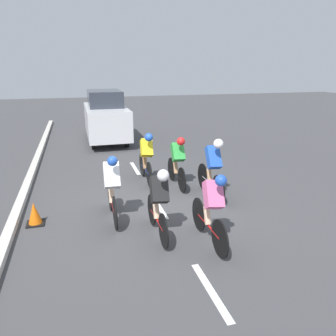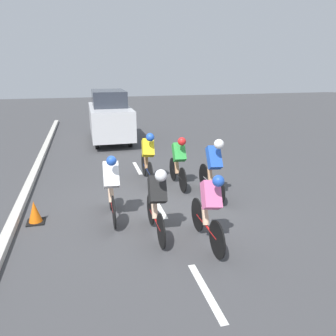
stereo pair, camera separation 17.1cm
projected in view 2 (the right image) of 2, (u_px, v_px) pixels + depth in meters
name	position (u px, v px, depth m)	size (l,w,h in m)	color
ground_plane	(159.00, 206.00, 7.86)	(60.00, 60.00, 0.00)	#424244
lane_stripe_near	(206.00, 291.00, 4.89)	(0.12, 1.40, 0.01)	white
lane_stripe_mid	(159.00, 206.00, 7.85)	(0.12, 1.40, 0.01)	white
lane_stripe_far	(137.00, 168.00, 10.81)	(0.12, 1.40, 0.01)	white
curb	(14.00, 218.00, 7.07)	(0.20, 27.05, 0.14)	beige
cyclist_black	(157.00, 200.00, 6.25)	(0.36, 1.63, 1.46)	black
cyclist_yellow	(148.00, 156.00, 9.31)	(0.37, 1.73, 1.48)	black
cyclist_green	(179.00, 160.00, 8.93)	(0.34, 1.67, 1.45)	black
cyclist_white	(111.00, 186.00, 6.97)	(0.34, 1.67, 1.51)	black
cyclist_blue	(213.00, 166.00, 8.18)	(0.35, 1.73, 1.57)	black
cyclist_pink	(210.00, 207.00, 5.97)	(0.38, 1.71, 1.45)	black
support_car	(110.00, 116.00, 14.40)	(1.70, 4.10, 2.22)	black
traffic_cone	(35.00, 213.00, 6.97)	(0.36, 0.36, 0.49)	black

